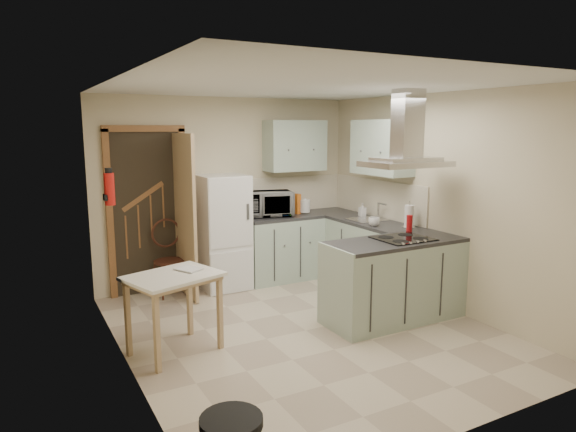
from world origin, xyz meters
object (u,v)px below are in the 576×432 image
fridge (223,232)px  drop_leaf_table (174,314)px  bentwood_chair (170,261)px  peninsula (394,280)px  microwave (270,204)px  extractor_hood (406,164)px

fridge → drop_leaf_table: size_ratio=1.85×
drop_leaf_table → bentwood_chair: bearing=57.6°
peninsula → microwave: 2.18m
peninsula → bentwood_chair: size_ratio=1.78×
fridge → drop_leaf_table: (-1.15, -1.65, -0.37)m
peninsula → microwave: microwave is taller
extractor_hood → peninsula: bearing=180.0°
drop_leaf_table → microwave: size_ratio=1.33×
microwave → fridge: bearing=-161.3°
microwave → drop_leaf_table: bearing=-122.8°
extractor_hood → microwave: (-0.61, 2.03, -0.65)m
peninsula → microwave: size_ratio=2.54×
microwave → extractor_hood: bearing=-58.4°
peninsula → drop_leaf_table: (-2.37, 0.33, -0.07)m
bentwood_chair → extractor_hood: bearing=-47.0°
extractor_hood → drop_leaf_table: size_ratio=1.11×
fridge → extractor_hood: bearing=-56.2°
extractor_hood → microwave: size_ratio=1.48×
peninsula → bentwood_chair: peninsula is taller
fridge → microwave: 0.78m
extractor_hood → drop_leaf_table: extractor_hood is taller
microwave → peninsula: bearing=-61.1°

